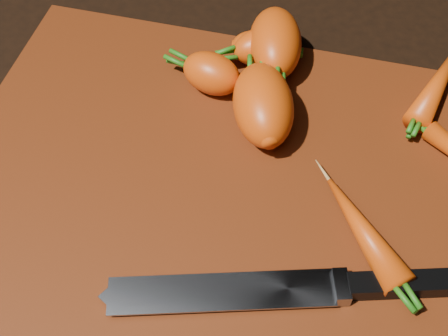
# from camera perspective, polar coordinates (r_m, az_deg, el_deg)

# --- Properties ---
(ground) EXTENTS (2.00, 2.00, 0.01)m
(ground) POSITION_cam_1_polar(r_m,az_deg,el_deg) (0.57, -0.25, -2.88)
(ground) COLOR black
(cutting_board) EXTENTS (0.50, 0.40, 0.01)m
(cutting_board) POSITION_cam_1_polar(r_m,az_deg,el_deg) (0.56, -0.25, -2.25)
(cutting_board) COLOR #5E250D
(cutting_board) RESTS_ON ground
(carrot_0) EXTENTS (0.07, 0.06, 0.04)m
(carrot_0) POSITION_cam_1_polar(r_m,az_deg,el_deg) (0.62, -1.14, 8.64)
(carrot_0) COLOR #DC4B0E
(carrot_0) RESTS_ON cutting_board
(carrot_1) EXTENTS (0.07, 0.10, 0.05)m
(carrot_1) POSITION_cam_1_polar(r_m,az_deg,el_deg) (0.65, 4.70, 11.33)
(carrot_1) COLOR #DC4B0E
(carrot_1) RESTS_ON cutting_board
(carrot_2) EXTENTS (0.09, 0.11, 0.06)m
(carrot_2) POSITION_cam_1_polar(r_m,az_deg,el_deg) (0.58, 3.59, 5.79)
(carrot_2) COLOR #DC4B0E
(carrot_2) RESTS_ON cutting_board
(carrot_3) EXTENTS (0.07, 0.07, 0.04)m
(carrot_3) POSITION_cam_1_polar(r_m,az_deg,el_deg) (0.65, 3.53, 11.05)
(carrot_3) COLOR #DC4B0E
(carrot_3) RESTS_ON cutting_board
(carrot_4) EXTENTS (0.05, 0.04, 0.03)m
(carrot_4) POSITION_cam_1_polar(r_m,az_deg,el_deg) (0.66, 3.04, 10.98)
(carrot_4) COLOR #DC4B0E
(carrot_4) RESTS_ON cutting_board
(carrot_5) EXTENTS (0.06, 0.13, 0.03)m
(carrot_5) POSITION_cam_1_polar(r_m,az_deg,el_deg) (0.66, 19.09, 7.52)
(carrot_5) COLOR #DC4B0E
(carrot_5) RESTS_ON cutting_board
(carrot_7) EXTENTS (0.09, 0.11, 0.03)m
(carrot_7) POSITION_cam_1_polar(r_m,az_deg,el_deg) (0.53, 12.57, -5.58)
(carrot_7) COLOR #DC4B0E
(carrot_7) RESTS_ON cutting_board
(knife) EXTENTS (0.29, 0.11, 0.02)m
(knife) POSITION_cam_1_polar(r_m,az_deg,el_deg) (0.50, 1.82, -11.17)
(knife) COLOR gray
(knife) RESTS_ON cutting_board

